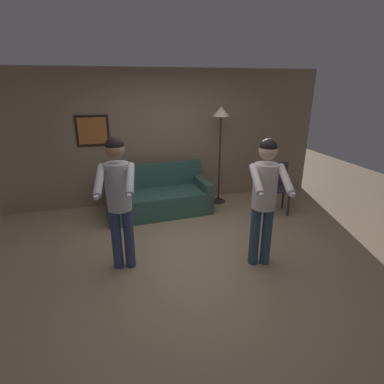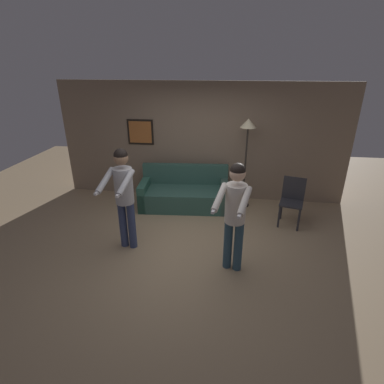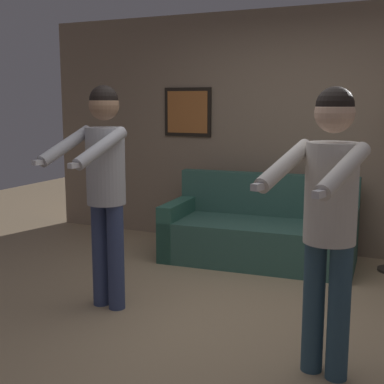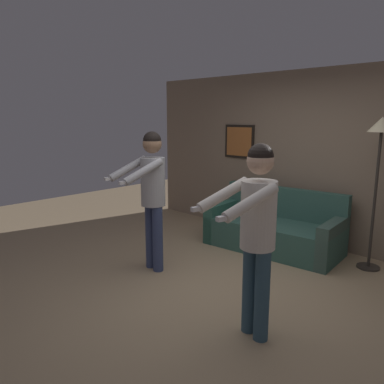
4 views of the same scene
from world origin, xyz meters
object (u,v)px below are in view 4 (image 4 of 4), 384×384
(person_standing_left, at_px, (152,187))
(person_standing_right, at_px, (256,224))
(couch, at_px, (274,230))
(torchiere_lamp, at_px, (380,144))

(person_standing_left, height_order, person_standing_right, person_standing_left)
(couch, xyz_separation_m, person_standing_right, (1.07, -2.08, 0.76))
(couch, xyz_separation_m, torchiere_lamp, (1.28, 0.21, 1.31))
(torchiere_lamp, relative_size, person_standing_right, 1.12)
(torchiere_lamp, height_order, person_standing_left, torchiere_lamp)
(torchiere_lamp, distance_m, person_standing_right, 2.37)
(couch, bearing_deg, torchiere_lamp, 9.33)
(torchiere_lamp, bearing_deg, couch, -170.67)
(torchiere_lamp, bearing_deg, person_standing_right, -95.30)
(person_standing_right, bearing_deg, person_standing_left, 168.34)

